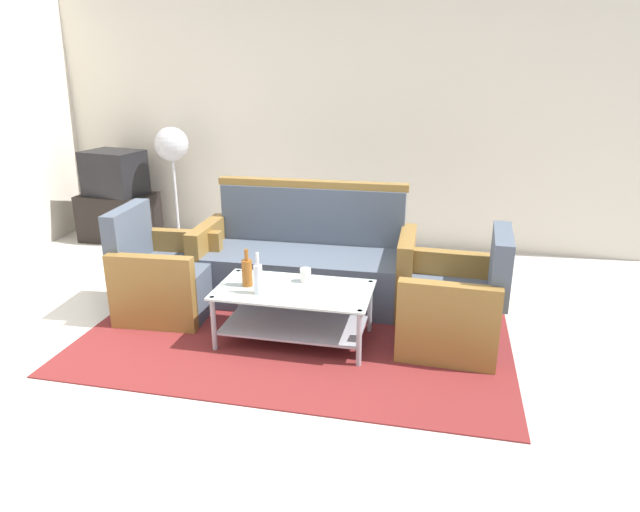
{
  "coord_description": "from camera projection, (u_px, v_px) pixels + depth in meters",
  "views": [
    {
      "loc": [
        1.07,
        -3.0,
        1.94
      ],
      "look_at": [
        0.26,
        0.63,
        0.65
      ],
      "focal_mm": 31.84,
      "sensor_mm": 36.0,
      "label": 1
    }
  ],
  "objects": [
    {
      "name": "ground_plane",
      "position": [
        259.0,
        381.0,
        3.62
      ],
      "size": [
        14.0,
        14.0,
        0.0
      ],
      "primitive_type": "plane",
      "color": "beige"
    },
    {
      "name": "wall_back",
      "position": [
        345.0,
        113.0,
        5.98
      ],
      "size": [
        6.52,
        0.12,
        2.8
      ],
      "color": "silver",
      "rests_on": "ground"
    },
    {
      "name": "rug",
      "position": [
        299.0,
        331.0,
        4.28
      ],
      "size": [
        3.09,
        2.05,
        0.01
      ],
      "primitive_type": "cube",
      "color": "maroon",
      "rests_on": "ground"
    },
    {
      "name": "couch",
      "position": [
        306.0,
        263.0,
        4.78
      ],
      "size": [
        1.81,
        0.77,
        0.96
      ],
      "rotation": [
        0.0,
        0.0,
        3.16
      ],
      "color": "#4C5666",
      "rests_on": "rug"
    },
    {
      "name": "armchair_left",
      "position": [
        165.0,
        278.0,
        4.53
      ],
      "size": [
        0.74,
        0.8,
        0.85
      ],
      "rotation": [
        0.0,
        0.0,
        -1.5
      ],
      "color": "#4C5666",
      "rests_on": "rug"
    },
    {
      "name": "armchair_right",
      "position": [
        455.0,
        308.0,
        3.99
      ],
      "size": [
        0.73,
        0.79,
        0.85
      ],
      "rotation": [
        0.0,
        0.0,
        1.53
      ],
      "color": "#4C5666",
      "rests_on": "rug"
    },
    {
      "name": "coffee_table",
      "position": [
        294.0,
        307.0,
        4.05
      ],
      "size": [
        1.1,
        0.6,
        0.4
      ],
      "color": "silver",
      "rests_on": "rug"
    },
    {
      "name": "bottle_brown",
      "position": [
        247.0,
        272.0,
        4.02
      ],
      "size": [
        0.08,
        0.08,
        0.27
      ],
      "color": "brown",
      "rests_on": "coffee_table"
    },
    {
      "name": "bottle_clear",
      "position": [
        258.0,
        278.0,
        3.88
      ],
      "size": [
        0.06,
        0.06,
        0.3
      ],
      "color": "silver",
      "rests_on": "coffee_table"
    },
    {
      "name": "cup",
      "position": [
        305.0,
        275.0,
        4.11
      ],
      "size": [
        0.08,
        0.08,
        0.1
      ],
      "primitive_type": "cylinder",
      "color": "silver",
      "rests_on": "coffee_table"
    },
    {
      "name": "tv_stand",
      "position": [
        120.0,
        217.0,
        6.4
      ],
      "size": [
        0.8,
        0.5,
        0.52
      ],
      "primitive_type": "cube",
      "color": "black",
      "rests_on": "ground"
    },
    {
      "name": "television",
      "position": [
        114.0,
        173.0,
        6.23
      ],
      "size": [
        0.67,
        0.54,
        0.48
      ],
      "rotation": [
        0.0,
        0.0,
        2.96
      ],
      "color": "black",
      "rests_on": "tv_stand"
    },
    {
      "name": "pedestal_fan",
      "position": [
        172.0,
        151.0,
        6.05
      ],
      "size": [
        0.36,
        0.36,
        1.27
      ],
      "color": "#2D2D33",
      "rests_on": "ground"
    }
  ]
}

